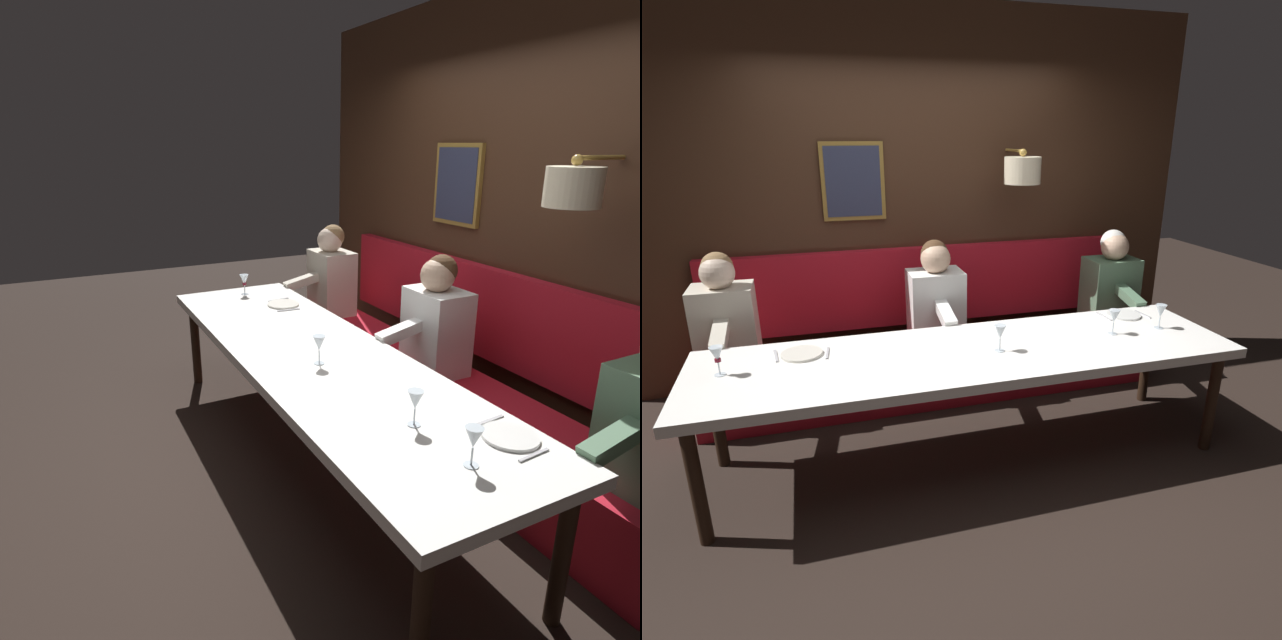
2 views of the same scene
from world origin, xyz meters
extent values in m
plane|color=black|center=(0.00, 0.00, 0.00)|extent=(12.00, 12.00, 0.00)
cube|color=white|center=(0.00, 0.00, 0.71)|extent=(0.90, 3.23, 0.06)
cylinder|color=black|center=(-0.35, -1.52, 0.34)|extent=(0.07, 0.07, 0.68)
cylinder|color=black|center=(-0.35, 1.52, 0.34)|extent=(0.07, 0.07, 0.68)
cylinder|color=black|center=(0.35, -1.52, 0.34)|extent=(0.07, 0.07, 0.68)
cylinder|color=black|center=(0.35, 1.52, 0.34)|extent=(0.07, 0.07, 0.68)
cube|color=red|center=(0.89, 0.00, 0.23)|extent=(0.52, 3.43, 0.45)
cube|color=#422819|center=(1.48, 0.00, 1.45)|extent=(0.10, 4.63, 2.90)
cube|color=red|center=(1.39, 0.00, 0.77)|extent=(0.10, 3.43, 0.64)
cube|color=olive|center=(1.42, 0.51, 1.62)|extent=(0.04, 0.47, 0.58)
cube|color=#2D334C|center=(1.40, 0.51, 1.62)|extent=(0.01, 0.41, 0.52)
cylinder|color=#A37F38|center=(1.25, -0.74, 1.84)|extent=(0.35, 0.02, 0.02)
cylinder|color=beige|center=(1.08, -0.74, 1.70)|extent=(0.28, 0.28, 0.20)
sphere|color=#A37F38|center=(1.08, -0.74, 1.83)|extent=(0.06, 0.06, 0.06)
cube|color=#567A5B|center=(0.60, -1.48, 0.77)|extent=(0.33, 0.09, 0.14)
cube|color=white|center=(0.89, 0.00, 0.73)|extent=(0.30, 0.40, 0.56)
sphere|color=#D1A889|center=(0.87, 0.00, 1.11)|extent=(0.22, 0.22, 0.22)
sphere|color=#4C331E|center=(0.90, 0.00, 1.14)|extent=(0.20, 0.20, 0.20)
cube|color=white|center=(0.60, 0.00, 0.77)|extent=(0.33, 0.09, 0.14)
cube|color=beige|center=(0.89, 1.47, 0.73)|extent=(0.30, 0.40, 0.56)
sphere|color=beige|center=(0.87, 1.47, 1.11)|extent=(0.22, 0.22, 0.22)
sphere|color=#937047|center=(0.90, 1.47, 1.14)|extent=(0.20, 0.20, 0.20)
cube|color=beige|center=(0.60, 1.47, 0.77)|extent=(0.33, 0.09, 0.14)
cylinder|color=silver|center=(0.21, 0.98, 0.75)|extent=(0.24, 0.24, 0.01)
cube|color=silver|center=(0.19, 0.83, 0.74)|extent=(0.17, 0.03, 0.01)
cube|color=silver|center=(0.23, 1.12, 0.74)|extent=(0.18, 0.04, 0.01)
cylinder|color=white|center=(0.29, -1.23, 0.75)|extent=(0.24, 0.24, 0.01)
cube|color=silver|center=(0.27, -1.38, 0.74)|extent=(0.17, 0.03, 0.01)
cube|color=silver|center=(0.31, -1.09, 0.74)|extent=(0.18, 0.03, 0.01)
cylinder|color=silver|center=(0.05, 1.40, 0.74)|extent=(0.06, 0.06, 0.00)
cylinder|color=silver|center=(0.05, 1.40, 0.78)|extent=(0.01, 0.01, 0.07)
cone|color=silver|center=(0.05, 1.40, 0.86)|extent=(0.07, 0.07, 0.08)
cylinder|color=maroon|center=(0.05, 1.40, 0.83)|extent=(0.03, 0.03, 0.02)
cylinder|color=silver|center=(0.01, -1.32, 0.74)|extent=(0.06, 0.06, 0.00)
cylinder|color=silver|center=(0.01, -1.32, 0.78)|extent=(0.01, 0.01, 0.07)
cone|color=silver|center=(0.01, -1.32, 0.86)|extent=(0.07, 0.07, 0.08)
cylinder|color=silver|center=(-0.06, -0.16, 0.74)|extent=(0.06, 0.06, 0.00)
cylinder|color=silver|center=(-0.06, -0.16, 0.78)|extent=(0.01, 0.01, 0.07)
cone|color=silver|center=(-0.06, -0.16, 0.86)|extent=(0.07, 0.07, 0.08)
cylinder|color=silver|center=(0.00, -0.96, 0.74)|extent=(0.06, 0.06, 0.00)
cylinder|color=silver|center=(0.00, -0.96, 0.78)|extent=(0.01, 0.01, 0.07)
cone|color=silver|center=(0.00, -0.96, 0.86)|extent=(0.07, 0.07, 0.08)
camera|label=1|loc=(-1.31, -2.64, 1.91)|focal=30.22mm
camera|label=2|loc=(-2.79, 0.88, 1.98)|focal=29.64mm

